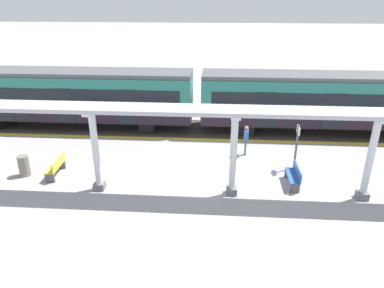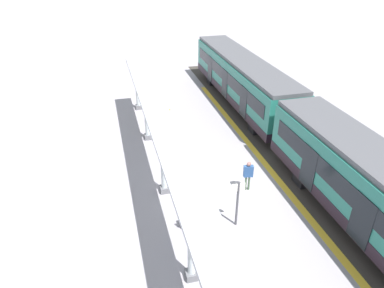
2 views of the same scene
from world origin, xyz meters
TOP-DOWN VIEW (x-y plane):
  - ground_plane at (0.00, 0.00)m, footprint 176.00×176.00m
  - tactile_edge_strip at (-3.03, 0.00)m, footprint 0.36×26.95m
  - trackbed at (-4.81, 0.00)m, footprint 3.20×38.95m
  - train_near_carriage at (-4.81, -9.44)m, footprint 2.65×14.68m
  - train_far_carriage at (-4.81, 5.82)m, footprint 2.65×14.68m
  - canopy_pillar_second at (2.76, -5.50)m, footprint 1.10×0.44m
  - canopy_pillar_third at (2.76, 0.08)m, footprint 1.10×0.44m
  - canopy_pillar_fourth at (2.76, 5.34)m, footprint 1.10×0.44m
  - canopy_beam at (2.76, 0.17)m, footprint 1.20×21.68m
  - bench_near_end at (1.81, 2.78)m, footprint 1.50×0.45m
  - bench_mid_platform at (1.68, -7.81)m, footprint 1.52×0.51m
  - trash_bin at (1.79, -9.27)m, footprint 0.48×0.48m
  - platform_info_sign at (0.24, 3.11)m, footprint 0.56×0.10m
  - passenger_waiting_near_edge at (-1.16, 0.90)m, footprint 0.48×0.28m

SIDE VIEW (x-z plane):
  - ground_plane at x=0.00m, z-range 0.00..0.00m
  - trackbed at x=-4.81m, z-range 0.00..0.01m
  - tactile_edge_strip at x=-3.03m, z-range 0.00..0.01m
  - bench_near_end at x=1.81m, z-range 0.01..0.87m
  - bench_mid_platform at x=1.68m, z-range 0.01..0.87m
  - trash_bin at x=1.79m, z-range 0.00..0.96m
  - passenger_waiting_near_edge at x=-1.16m, z-range 0.20..1.77m
  - platform_info_sign at x=0.24m, z-range 0.23..2.43m
  - canopy_pillar_second at x=2.76m, z-range 0.03..3.55m
  - canopy_pillar_third at x=2.76m, z-range 0.03..3.55m
  - canopy_pillar_fourth at x=2.76m, z-range 0.03..3.55m
  - train_near_carriage at x=-4.81m, z-range 0.09..3.57m
  - train_far_carriage at x=-4.81m, z-range 0.09..3.57m
  - canopy_beam at x=2.76m, z-range 3.53..3.69m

